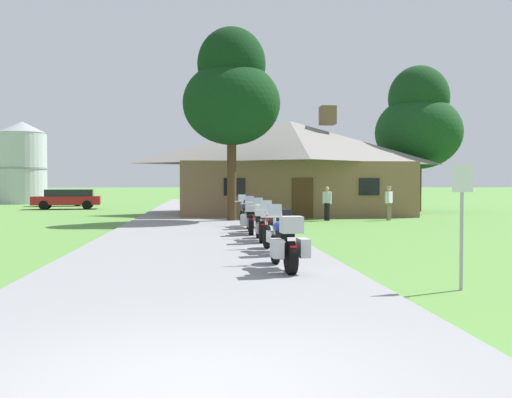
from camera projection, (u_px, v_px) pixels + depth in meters
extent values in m
plane|color=#56893D|center=(199.00, 224.00, 24.63)|extent=(500.00, 500.00, 0.00)
cube|color=gray|center=(199.00, 227.00, 22.64)|extent=(6.40, 80.00, 0.06)
cylinder|color=black|center=(275.00, 249.00, 12.12)|extent=(0.16, 0.65, 0.64)
cylinder|color=black|center=(291.00, 258.00, 10.71)|extent=(0.20, 0.65, 0.64)
cube|color=silver|center=(283.00, 250.00, 11.39)|extent=(0.30, 0.58, 0.30)
ellipsoid|color=#1E3899|center=(280.00, 227.00, 11.64)|extent=(0.34, 0.54, 0.26)
cube|color=black|center=(285.00, 234.00, 11.19)|extent=(0.32, 0.54, 0.10)
cylinder|color=silver|center=(276.00, 217.00, 12.06)|extent=(0.66, 0.08, 0.03)
cylinder|color=silver|center=(275.00, 233.00, 12.11)|extent=(0.08, 0.24, 0.73)
cube|color=#B2BCC6|center=(275.00, 210.00, 12.16)|extent=(0.33, 0.13, 0.27)
sphere|color=silver|center=(276.00, 223.00, 12.07)|extent=(0.11, 0.11, 0.11)
cube|color=#B7B7BC|center=(292.00, 225.00, 10.64)|extent=(0.43, 0.39, 0.32)
cube|color=red|center=(294.00, 247.00, 10.48)|extent=(0.14, 0.04, 0.06)
cylinder|color=silver|center=(294.00, 260.00, 11.05)|extent=(0.11, 0.55, 0.07)
cube|color=#B7B7BC|center=(277.00, 248.00, 10.70)|extent=(0.23, 0.41, 0.36)
cube|color=#B7B7BC|center=(303.00, 248.00, 10.80)|extent=(0.23, 0.41, 0.36)
cylinder|color=black|center=(267.00, 236.00, 15.03)|extent=(0.19, 0.65, 0.64)
cylinder|color=black|center=(281.00, 242.00, 13.63)|extent=(0.23, 0.65, 0.64)
cube|color=silver|center=(274.00, 237.00, 14.31)|extent=(0.33, 0.59, 0.30)
ellipsoid|color=maroon|center=(271.00, 219.00, 14.55)|extent=(0.36, 0.55, 0.26)
cube|color=black|center=(276.00, 223.00, 14.10)|extent=(0.34, 0.55, 0.10)
cylinder|color=silver|center=(267.00, 211.00, 14.97)|extent=(0.66, 0.11, 0.03)
cylinder|color=silver|center=(267.00, 223.00, 15.02)|extent=(0.09, 0.24, 0.73)
cube|color=#B2BCC6|center=(266.00, 205.00, 15.07)|extent=(0.33, 0.15, 0.27)
sphere|color=silver|center=(267.00, 216.00, 14.98)|extent=(0.11, 0.11, 0.11)
cube|color=black|center=(281.00, 216.00, 13.56)|extent=(0.44, 0.41, 0.32)
cube|color=red|center=(283.00, 233.00, 13.41)|extent=(0.14, 0.05, 0.06)
cylinder|color=silver|center=(283.00, 244.00, 13.97)|extent=(0.14, 0.55, 0.07)
cylinder|color=black|center=(258.00, 228.00, 17.86)|extent=(0.12, 0.64, 0.64)
cylinder|color=black|center=(262.00, 232.00, 16.43)|extent=(0.17, 0.64, 0.64)
cube|color=silver|center=(260.00, 228.00, 17.12)|extent=(0.27, 0.56, 0.30)
ellipsoid|color=silver|center=(259.00, 213.00, 17.37)|extent=(0.31, 0.53, 0.26)
cube|color=black|center=(261.00, 217.00, 16.91)|extent=(0.29, 0.53, 0.10)
cylinder|color=silver|center=(258.00, 206.00, 17.80)|extent=(0.66, 0.04, 0.03)
cylinder|color=silver|center=(258.00, 217.00, 17.85)|extent=(0.06, 0.24, 0.73)
cube|color=#B2BCC6|center=(258.00, 202.00, 17.90)|extent=(0.32, 0.12, 0.27)
sphere|color=silver|center=(258.00, 211.00, 17.81)|extent=(0.11, 0.11, 0.11)
cube|color=silver|center=(262.00, 210.00, 16.36)|extent=(0.41, 0.37, 0.32)
cube|color=red|center=(263.00, 225.00, 16.20)|extent=(0.14, 0.03, 0.06)
cylinder|color=silver|center=(266.00, 234.00, 16.76)|extent=(0.08, 0.55, 0.07)
cylinder|color=black|center=(250.00, 223.00, 20.34)|extent=(0.14, 0.64, 0.64)
cylinder|color=black|center=(251.00, 226.00, 18.90)|extent=(0.19, 0.65, 0.64)
cube|color=silver|center=(250.00, 222.00, 19.60)|extent=(0.29, 0.57, 0.30)
ellipsoid|color=#1E3899|center=(250.00, 209.00, 19.84)|extent=(0.33, 0.53, 0.26)
cube|color=black|center=(251.00, 213.00, 19.39)|extent=(0.31, 0.53, 0.10)
cylinder|color=silver|center=(250.00, 204.00, 20.28)|extent=(0.66, 0.06, 0.03)
cylinder|color=silver|center=(250.00, 213.00, 20.33)|extent=(0.07, 0.24, 0.73)
cube|color=#B2BCC6|center=(250.00, 200.00, 20.37)|extent=(0.32, 0.12, 0.27)
sphere|color=silver|center=(250.00, 207.00, 20.28)|extent=(0.11, 0.11, 0.11)
cube|color=#B7B7BC|center=(251.00, 207.00, 18.83)|extent=(0.42, 0.38, 0.32)
cube|color=red|center=(251.00, 219.00, 18.67)|extent=(0.14, 0.04, 0.06)
cylinder|color=silver|center=(255.00, 228.00, 19.23)|extent=(0.10, 0.55, 0.07)
cube|color=#B7B7BC|center=(243.00, 220.00, 18.93)|extent=(0.22, 0.41, 0.36)
cube|color=#B7B7BC|center=(259.00, 220.00, 18.96)|extent=(0.22, 0.41, 0.36)
cylinder|color=black|center=(242.00, 218.00, 23.00)|extent=(0.18, 0.65, 0.64)
cylinder|color=black|center=(249.00, 220.00, 21.59)|extent=(0.23, 0.65, 0.64)
cube|color=silver|center=(246.00, 218.00, 22.27)|extent=(0.32, 0.59, 0.30)
ellipsoid|color=#1E3899|center=(245.00, 206.00, 22.52)|extent=(0.36, 0.55, 0.26)
cube|color=black|center=(247.00, 209.00, 22.07)|extent=(0.34, 0.55, 0.10)
cylinder|color=silver|center=(243.00, 201.00, 22.94)|extent=(0.66, 0.11, 0.03)
cylinder|color=silver|center=(242.00, 209.00, 22.99)|extent=(0.09, 0.24, 0.73)
cube|color=#B2BCC6|center=(242.00, 198.00, 23.03)|extent=(0.33, 0.15, 0.27)
sphere|color=silver|center=(243.00, 205.00, 22.94)|extent=(0.11, 0.11, 0.11)
cube|color=black|center=(250.00, 204.00, 21.53)|extent=(0.44, 0.40, 0.32)
cube|color=red|center=(251.00, 215.00, 21.37)|extent=(0.14, 0.05, 0.06)
cylinder|color=silver|center=(251.00, 222.00, 21.94)|extent=(0.13, 0.55, 0.07)
cube|color=brown|center=(290.00, 189.00, 33.10)|extent=(12.64, 8.40, 2.99)
pyramid|color=gray|center=(290.00, 142.00, 33.03)|extent=(13.40, 8.91, 2.53)
cube|color=brown|center=(328.00, 115.00, 33.21)|extent=(0.90, 0.90, 1.10)
cube|color=#472D19|center=(303.00, 198.00, 28.91)|extent=(1.10, 0.08, 2.10)
cube|color=black|center=(234.00, 187.00, 28.54)|extent=(1.10, 0.06, 0.90)
cube|color=black|center=(369.00, 187.00, 29.23)|extent=(1.10, 0.06, 0.90)
cylinder|color=#75664C|center=(390.00, 212.00, 27.46)|extent=(0.14, 0.14, 0.86)
cylinder|color=#75664C|center=(388.00, 212.00, 27.32)|extent=(0.14, 0.14, 0.86)
cube|color=silver|center=(389.00, 197.00, 27.37)|extent=(0.41, 0.41, 0.56)
cylinder|color=silver|center=(391.00, 198.00, 27.54)|extent=(0.09, 0.09, 0.58)
cylinder|color=silver|center=(387.00, 198.00, 27.20)|extent=(0.09, 0.09, 0.58)
sphere|color=tan|center=(389.00, 189.00, 27.36)|extent=(0.21, 0.21, 0.21)
cylinder|color=#B2AD99|center=(389.00, 187.00, 27.36)|extent=(0.22, 0.22, 0.05)
cylinder|color=black|center=(326.00, 212.00, 27.27)|extent=(0.14, 0.14, 0.86)
cylinder|color=black|center=(328.00, 212.00, 27.14)|extent=(0.14, 0.14, 0.86)
cube|color=silver|center=(327.00, 197.00, 27.18)|extent=(0.39, 0.42, 0.56)
cylinder|color=silver|center=(323.00, 198.00, 27.35)|extent=(0.09, 0.09, 0.58)
cylinder|color=silver|center=(331.00, 198.00, 27.01)|extent=(0.09, 0.09, 0.58)
sphere|color=tan|center=(327.00, 189.00, 27.17)|extent=(0.21, 0.21, 0.21)
cylinder|color=#9EA0A5|center=(462.00, 228.00, 9.40)|extent=(0.06, 0.06, 2.10)
cube|color=silver|center=(463.00, 178.00, 9.35)|extent=(0.36, 0.02, 0.48)
cylinder|color=#422D19|center=(232.00, 176.00, 26.50)|extent=(0.44, 0.44, 4.34)
ellipsoid|color=#0F3314|center=(232.00, 103.00, 26.40)|extent=(4.62, 4.62, 3.93)
ellipsoid|color=black|center=(232.00, 64.00, 26.35)|extent=(3.23, 3.23, 3.46)
cylinder|color=#422D19|center=(418.00, 184.00, 36.33)|extent=(0.44, 0.44, 3.60)
ellipsoid|color=#143D19|center=(418.00, 133.00, 36.24)|extent=(5.57, 5.57, 4.74)
ellipsoid|color=#123716|center=(419.00, 98.00, 36.18)|extent=(3.90, 3.90, 4.18)
cylinder|color=#B2B7BC|center=(23.00, 168.00, 50.37)|extent=(4.19, 4.19, 6.38)
cone|color=#999EA3|center=(22.00, 127.00, 50.27)|extent=(4.28, 4.28, 1.05)
cylinder|color=gray|center=(23.00, 168.00, 50.37)|extent=(4.32, 4.32, 0.15)
cube|color=maroon|center=(67.00, 200.00, 39.35)|extent=(4.79, 2.38, 0.60)
cube|color=black|center=(70.00, 193.00, 39.38)|extent=(3.39, 1.99, 0.48)
cylinder|color=black|center=(44.00, 205.00, 38.23)|extent=(0.66, 0.29, 0.64)
cylinder|color=black|center=(47.00, 204.00, 39.88)|extent=(0.66, 0.29, 0.64)
cylinder|color=black|center=(87.00, 205.00, 38.84)|extent=(0.66, 0.29, 0.64)
cylinder|color=black|center=(89.00, 204.00, 40.49)|extent=(0.66, 0.29, 0.64)
cube|color=#ADAFB7|center=(60.00, 199.00, 44.69)|extent=(4.51, 2.77, 0.46)
cube|color=black|center=(59.00, 194.00, 44.65)|extent=(2.22, 2.02, 0.42)
cylinder|color=black|center=(42.00, 203.00, 43.47)|extent=(0.67, 0.36, 0.64)
cylinder|color=black|center=(43.00, 202.00, 45.07)|extent=(0.67, 0.36, 0.64)
cylinder|color=black|center=(77.00, 202.00, 44.33)|extent=(0.67, 0.36, 0.64)
cylinder|color=black|center=(77.00, 202.00, 45.92)|extent=(0.67, 0.36, 0.64)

